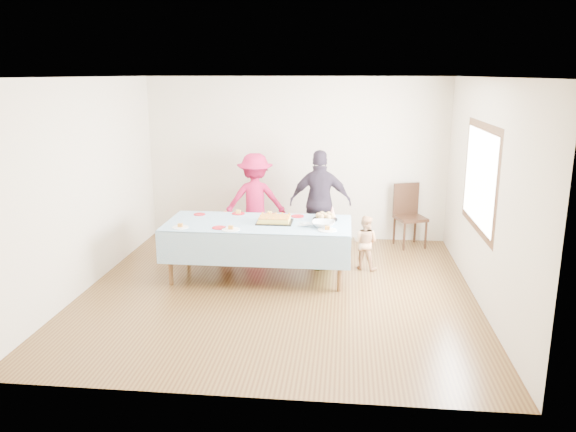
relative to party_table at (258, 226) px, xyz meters
name	(u,v)px	position (x,y,z in m)	size (l,w,h in m)	color
ground	(278,290)	(0.33, -0.48, -0.72)	(5.00, 5.00, 0.00)	#492B15
room_walls	(282,155)	(0.38, -0.48, 1.05)	(5.04, 5.04, 2.72)	beige
party_table	(258,226)	(0.00, 0.00, 0.00)	(2.50, 1.10, 0.78)	brown
birthday_cake	(275,220)	(0.22, 0.03, 0.10)	(0.48, 0.37, 0.09)	black
rolls_tray	(325,217)	(0.90, 0.22, 0.10)	(0.34, 0.34, 0.10)	black
punch_bowl	(323,224)	(0.89, -0.13, 0.09)	(0.31, 0.31, 0.08)	silver
party_hat	(332,211)	(0.99, 0.39, 0.14)	(0.10, 0.10, 0.17)	white
fork_pile	(306,224)	(0.65, -0.13, 0.09)	(0.24, 0.18, 0.07)	white
plate_red_far_a	(199,214)	(-0.91, 0.34, 0.06)	(0.17, 0.17, 0.01)	red
plate_red_far_b	(238,214)	(-0.36, 0.44, 0.06)	(0.19, 0.19, 0.01)	red
plate_red_far_c	(270,215)	(0.10, 0.42, 0.06)	(0.20, 0.20, 0.01)	red
plate_red_far_d	(298,216)	(0.50, 0.38, 0.06)	(0.18, 0.18, 0.01)	red
plate_red_near	(219,228)	(-0.47, -0.34, 0.06)	(0.18, 0.18, 0.01)	red
plate_white_left	(180,227)	(-0.97, -0.37, 0.06)	(0.21, 0.21, 0.01)	white
plate_white_mid	(231,229)	(-0.29, -0.41, 0.06)	(0.23, 0.23, 0.01)	white
plate_white_right	(327,230)	(0.95, -0.30, 0.06)	(0.24, 0.24, 0.01)	white
dining_chair	(408,211)	(2.20, 1.75, -0.16)	(0.56, 0.56, 1.01)	black
toddler_left	(226,236)	(-0.60, 0.65, -0.34)	(0.28, 0.18, 0.77)	red
toddler_mid	(323,241)	(0.86, 0.42, -0.30)	(0.41, 0.27, 0.84)	#287A37
toddler_right	(365,242)	(1.46, 0.49, -0.33)	(0.38, 0.30, 0.79)	tan
adult_left	(255,200)	(-0.27, 1.45, 0.03)	(0.98, 0.56, 1.52)	#B61645
adult_right	(320,202)	(0.79, 1.17, 0.09)	(0.95, 0.40, 1.62)	#312736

